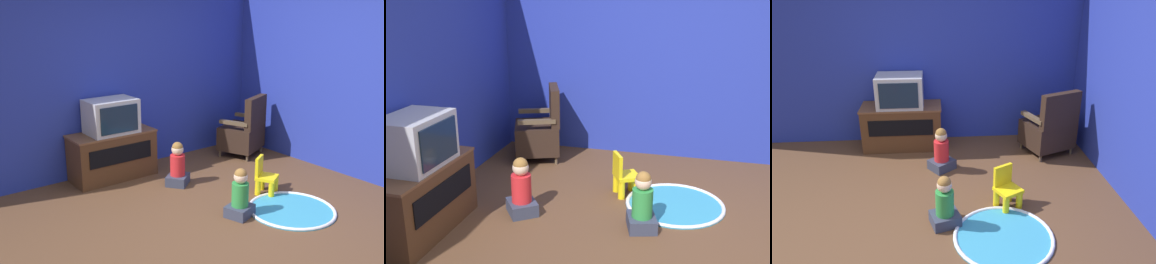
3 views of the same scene
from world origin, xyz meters
TOP-DOWN VIEW (x-y plane):
  - ground_plane at (0.00, 0.00)m, footprint 30.00×30.00m
  - wall_right at (2.21, -0.37)m, footprint 0.12×5.27m
  - tv_cabinet at (-0.34, 1.89)m, footprint 1.09×0.49m
  - television at (-0.34, 1.88)m, footprint 0.62×0.45m
  - black_armchair at (1.65, 1.53)m, footprint 0.74×0.71m
  - yellow_kid_chair at (0.85, 0.33)m, footprint 0.33×0.32m
  - play_mat at (0.73, -0.19)m, footprint 0.96×0.96m
  - child_watching_left at (0.19, 0.06)m, footprint 0.33×0.31m
  - child_watching_center at (0.18, 1.18)m, footprint 0.37×0.37m

SIDE VIEW (x-z plane):
  - ground_plane at x=0.00m, z-range 0.00..0.00m
  - play_mat at x=0.73m, z-range -0.01..0.03m
  - yellow_kid_chair at x=0.85m, z-range -0.04..0.41m
  - child_watching_left at x=0.19m, z-range -0.04..0.50m
  - child_watching_center at x=0.18m, z-range -0.04..0.52m
  - tv_cabinet at x=-0.34m, z-range 0.01..0.62m
  - black_armchair at x=1.65m, z-range -0.10..0.81m
  - television at x=-0.34m, z-range 0.61..1.04m
  - wall_right at x=2.21m, z-range 0.00..2.71m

